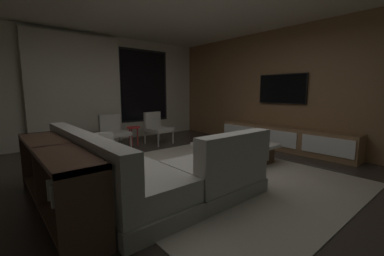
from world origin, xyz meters
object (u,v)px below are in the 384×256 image
(sectional_couch, at_px, (139,172))
(mounted_tv, at_px, (282,89))
(accent_chair_near_window, at_px, (156,126))
(console_table_behind_couch, at_px, (55,175))
(accent_chair_by_curtain, at_px, (113,130))
(book_stack_on_coffee_table, at_px, (229,141))
(media_console, at_px, (283,139))
(side_stool, at_px, (133,130))
(coffee_table, at_px, (235,152))

(sectional_couch, relative_size, mounted_tv, 2.18)
(sectional_couch, distance_m, accent_chair_near_window, 3.10)
(mounted_tv, bearing_deg, console_table_behind_couch, -178.13)
(accent_chair_near_window, distance_m, mounted_tv, 3.10)
(accent_chair_by_curtain, relative_size, mounted_tv, 0.68)
(mounted_tv, bearing_deg, book_stack_on_coffee_table, -178.17)
(media_console, relative_size, console_table_behind_couch, 1.48)
(mounted_tv, bearing_deg, accent_chair_near_window, 131.60)
(side_stool, height_order, media_console, media_console)
(sectional_couch, bearing_deg, media_console, 1.35)
(accent_chair_by_curtain, bearing_deg, coffee_table, -63.15)
(media_console, bearing_deg, mounted_tv, 47.53)
(book_stack_on_coffee_table, bearing_deg, mounted_tv, 1.83)
(sectional_couch, xyz_separation_m, accent_chair_by_curtain, (0.75, 2.61, 0.14))
(mounted_tv, bearing_deg, coffee_table, -175.03)
(accent_chair_by_curtain, bearing_deg, mounted_tv, -37.44)
(coffee_table, bearing_deg, media_console, -1.53)
(book_stack_on_coffee_table, bearing_deg, accent_chair_by_curtain, 116.83)
(book_stack_on_coffee_table, bearing_deg, media_console, -4.81)
(side_stool, height_order, console_table_behind_couch, console_table_behind_couch)
(console_table_behind_couch, bearing_deg, media_console, -0.56)
(sectional_couch, height_order, mounted_tv, mounted_tv)
(accent_chair_near_window, bearing_deg, media_console, -53.49)
(coffee_table, xyz_separation_m, book_stack_on_coffee_table, (-0.05, 0.10, 0.21))
(mounted_tv, relative_size, console_table_behind_couch, 0.55)
(accent_chair_near_window, distance_m, side_stool, 0.59)
(accent_chair_near_window, bearing_deg, book_stack_on_coffee_table, -86.62)
(mounted_tv, bearing_deg, accent_chair_by_curtain, 142.56)
(sectional_couch, xyz_separation_m, mounted_tv, (3.79, 0.28, 1.06))
(console_table_behind_couch, bearing_deg, side_stool, 48.87)
(accent_chair_near_window, bearing_deg, accent_chair_by_curtain, 174.04)
(accent_chair_near_window, height_order, console_table_behind_couch, accent_chair_near_window)
(media_console, bearing_deg, coffee_table, 178.47)
(sectional_couch, relative_size, accent_chair_near_window, 3.21)
(accent_chair_by_curtain, bearing_deg, accent_chair_near_window, -5.96)
(console_table_behind_couch, bearing_deg, accent_chair_by_curtain, 56.17)
(media_console, bearing_deg, sectional_couch, -178.65)
(accent_chair_by_curtain, height_order, mounted_tv, mounted_tv)
(coffee_table, distance_m, console_table_behind_couch, 2.93)
(coffee_table, height_order, book_stack_on_coffee_table, book_stack_on_coffee_table)
(media_console, height_order, mounted_tv, mounted_tv)
(book_stack_on_coffee_table, bearing_deg, accent_chair_near_window, 93.38)
(accent_chair_near_window, height_order, side_stool, accent_chair_near_window)
(accent_chair_near_window, xyz_separation_m, console_table_behind_couch, (-2.74, -2.37, -0.02))
(book_stack_on_coffee_table, relative_size, mounted_tv, 0.25)
(accent_chair_by_curtain, height_order, media_console, accent_chair_by_curtain)
(accent_chair_by_curtain, bearing_deg, book_stack_on_coffee_table, -63.17)
(console_table_behind_couch, bearing_deg, sectional_couch, -8.07)
(side_stool, distance_m, console_table_behind_couch, 3.27)
(accent_chair_by_curtain, xyz_separation_m, media_console, (2.86, -2.53, -0.18))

